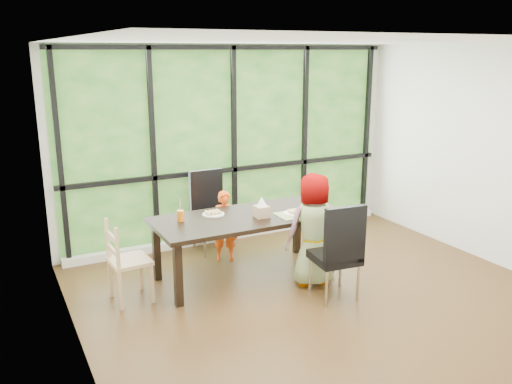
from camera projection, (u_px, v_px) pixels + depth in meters
ground at (319, 296)px, 5.86m from camera, size 5.00×5.00×0.00m
back_wall at (232, 144)px, 7.45m from camera, size 5.00×0.00×5.00m
foliage_backdrop at (233, 144)px, 7.43m from camera, size 4.80×0.02×2.65m
window_mullions at (234, 145)px, 7.40m from camera, size 4.80×0.06×2.65m
window_sill at (236, 234)px, 7.70m from camera, size 4.80×0.12×0.10m
dining_table at (245, 246)px, 6.30m from camera, size 2.15×1.06×0.75m
chair_window_leather at (212, 212)px, 7.05m from camera, size 0.46×0.46×1.08m
chair_interior_leather at (335, 250)px, 5.72m from camera, size 0.51×0.51×1.08m
chair_end_beech at (130, 261)px, 5.67m from camera, size 0.42×0.44×0.90m
child_toddler at (225, 226)px, 6.78m from camera, size 0.39×0.33×0.91m
child_older at (315, 229)px, 6.04m from camera, size 0.70×0.52×1.30m
placemat at (296, 214)px, 6.26m from camera, size 0.45×0.33×0.01m
plate_far at (213, 214)px, 6.24m from camera, size 0.26×0.26×0.02m
plate_near at (295, 213)px, 6.28m from camera, size 0.26×0.26×0.02m
orange_cup at (180, 216)px, 6.01m from camera, size 0.08×0.08×0.12m
green_cup at (317, 208)px, 6.32m from camera, size 0.08×0.08×0.12m
white_mug at (312, 200)px, 6.69m from camera, size 0.10×0.10×0.10m
tissue_box at (262, 212)px, 6.15m from camera, size 0.15×0.15×0.13m
crepe_rolls_far at (213, 212)px, 6.23m from camera, size 0.20×0.12×0.04m
crepe_rolls_near at (295, 211)px, 6.28m from camera, size 0.15×0.12×0.04m
straw_white at (180, 207)px, 5.98m from camera, size 0.01×0.04×0.20m
straw_pink at (318, 200)px, 6.29m from camera, size 0.01×0.04×0.20m
tissue at (262, 201)px, 6.12m from camera, size 0.12×0.12×0.11m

